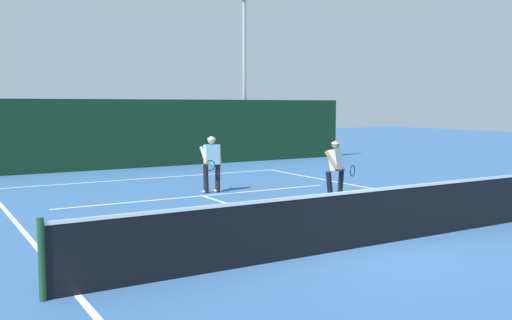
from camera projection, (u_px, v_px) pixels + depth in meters
ground_plane at (364, 247)px, 9.85m from camera, size 80.00×80.00×0.00m
court_line_baseline_far at (148, 178)px, 19.02m from camera, size 9.76×0.10×0.01m
court_line_sideline_left at (78, 295)px, 7.35m from camera, size 0.10×21.48×0.01m
court_line_service at (203, 196)px, 15.38m from camera, size 7.96×0.10×0.01m
court_line_centre at (266, 216)px, 12.58m from camera, size 0.10×6.40×0.01m
tennis_net at (364, 218)px, 9.80m from camera, size 10.70×0.09×1.07m
player_near at (336, 167)px, 14.74m from camera, size 0.93×1.00×1.54m
player_far at (212, 162)px, 15.86m from camera, size 0.79×0.86×1.58m
tennis_ball at (233, 207)px, 13.46m from camera, size 0.07×0.07×0.07m
back_fence_windscreen at (117, 134)px, 21.68m from camera, size 21.17×0.12×2.67m
light_pole at (244, 56)px, 25.16m from camera, size 0.55×0.44×7.54m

